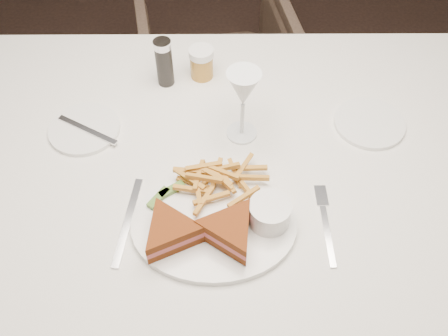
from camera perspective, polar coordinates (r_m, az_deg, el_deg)
ground at (r=1.92m, az=-6.41°, el=-4.47°), size 5.00×5.00×0.00m
table at (r=1.38m, az=0.14°, el=-9.45°), size 1.42×1.00×0.75m
chair_far at (r=2.04m, az=-0.97°, el=12.41°), size 0.69×0.66×0.59m
table_setting at (r=1.00m, az=-0.64°, el=-0.93°), size 0.80×0.64×0.18m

